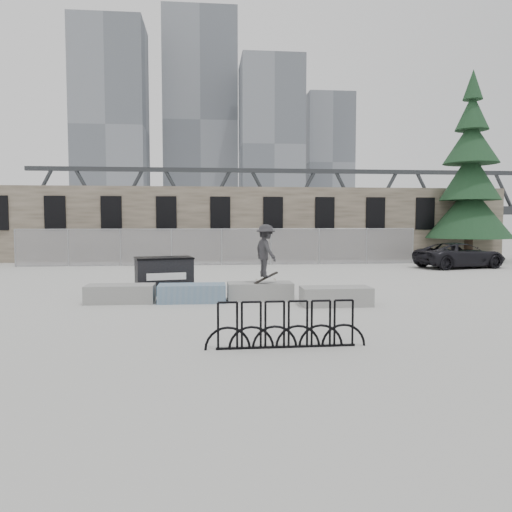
{
  "coord_description": "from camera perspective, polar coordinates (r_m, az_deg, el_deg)",
  "views": [
    {
      "loc": [
        -0.82,
        -15.13,
        2.43
      ],
      "look_at": [
        0.77,
        0.89,
        1.3
      ],
      "focal_mm": 35.0,
      "sensor_mm": 36.0,
      "label": 1
    }
  ],
  "objects": [
    {
      "name": "ground",
      "position": [
        15.34,
        -2.53,
        -5.1
      ],
      "size": [
        120.0,
        120.0,
        0.0
      ],
      "primitive_type": "plane",
      "color": "#B9B9B4",
      "rests_on": "ground"
    },
    {
      "name": "stone_wall",
      "position": [
        31.38,
        -4.16,
        3.68
      ],
      "size": [
        36.0,
        2.58,
        4.5
      ],
      "color": "brown",
      "rests_on": "ground"
    },
    {
      "name": "chainlink_fence",
      "position": [
        27.68,
        -3.95,
        1.11
      ],
      "size": [
        22.06,
        0.06,
        2.02
      ],
      "color": "gray",
      "rests_on": "ground"
    },
    {
      "name": "planter_far_left",
      "position": [
        15.44,
        -15.24,
        -4.09
      ],
      "size": [
        2.0,
        0.9,
        0.54
      ],
      "color": "gray",
      "rests_on": "ground"
    },
    {
      "name": "planter_center_left",
      "position": [
        15.13,
        -7.34,
        -4.15
      ],
      "size": [
        2.0,
        0.9,
        0.54
      ],
      "color": "#2E5E8A",
      "rests_on": "ground"
    },
    {
      "name": "planter_center_right",
      "position": [
        15.45,
        0.46,
        -3.94
      ],
      "size": [
        2.0,
        0.9,
        0.54
      ],
      "color": "gray",
      "rests_on": "ground"
    },
    {
      "name": "planter_offset",
      "position": [
        14.59,
        9.11,
        -4.47
      ],
      "size": [
        2.0,
        0.9,
        0.54
      ],
      "color": "gray",
      "rests_on": "ground"
    },
    {
      "name": "dumpster",
      "position": [
        16.97,
        -10.48,
        -2.17
      ],
      "size": [
        2.08,
        1.54,
        1.23
      ],
      "rotation": [
        0.0,
        0.0,
        0.23
      ],
      "color": "black",
      "rests_on": "ground"
    },
    {
      "name": "bike_rack",
      "position": [
        9.64,
        3.49,
        -7.9
      ],
      "size": [
        3.14,
        0.1,
        0.9
      ],
      "rotation": [
        0.0,
        0.0,
        0.02
      ],
      "color": "black",
      "rests_on": "ground"
    },
    {
      "name": "spruce_tree",
      "position": [
        33.2,
        23.28,
        7.57
      ],
      "size": [
        5.08,
        5.08,
        11.5
      ],
      "color": "#38281E",
      "rests_on": "ground"
    },
    {
      "name": "skyline_towers",
      "position": [
        110.48,
        -5.83,
        13.55
      ],
      "size": [
        58.0,
        28.0,
        48.0
      ],
      "color": "slate",
      "rests_on": "ground"
    },
    {
      "name": "truss_bridge",
      "position": [
        70.98,
        3.14,
        5.37
      ],
      "size": [
        70.0,
        3.0,
        9.8
      ],
      "color": "#2D3033",
      "rests_on": "ground"
    },
    {
      "name": "suv",
      "position": [
        28.04,
        22.28,
        0.08
      ],
      "size": [
        5.08,
        3.14,
        1.31
      ],
      "primitive_type": "imported",
      "rotation": [
        0.0,
        0.0,
        1.79
      ],
      "color": "black",
      "rests_on": "ground"
    },
    {
      "name": "skateboarder",
      "position": [
        15.15,
        1.12,
        0.59
      ],
      "size": [
        0.92,
        1.18,
        1.82
      ],
      "rotation": [
        0.0,
        0.0,
        1.93
      ],
      "color": "#2B2A2D",
      "rests_on": "ground"
    }
  ]
}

